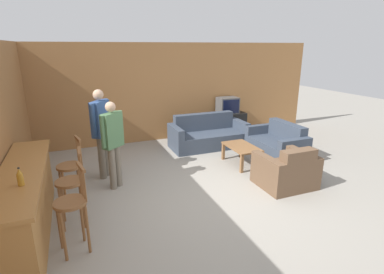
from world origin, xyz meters
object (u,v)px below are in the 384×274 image
object	(u,v)px
bottle	(20,177)
loveseat_right	(277,144)
armchair_near	(287,172)
person_by_counter	(113,140)
bar_chair_mid	(72,187)
person_by_window	(101,129)
bar_chair_near	(72,208)
bar_chair_far	(71,171)
tv_unit	(227,124)
tv	(228,105)
coffee_table	(242,149)
couch_far	(208,136)

from	to	relation	value
bottle	loveseat_right	bearing A→B (deg)	19.89
loveseat_right	armchair_near	bearing A→B (deg)	-121.25
bottle	person_by_counter	distance (m)	1.98
bar_chair_mid	person_by_window	world-z (taller)	person_by_window
bar_chair_near	bar_chair_far	distance (m)	1.24
bar_chair_mid	tv_unit	xyz separation A→B (m)	(4.25, 3.31, -0.28)
bar_chair_near	tv	size ratio (longest dim) A/B	1.98
coffee_table	tv_unit	world-z (taller)	tv_unit
tv	tv_unit	bearing A→B (deg)	90.00
bar_chair_far	tv	xyz separation A→B (m)	(4.25, 2.69, 0.28)
bar_chair_far	bar_chair_near	bearing A→B (deg)	-90.00
bar_chair_mid	person_by_counter	world-z (taller)	person_by_counter
loveseat_right	coffee_table	bearing A→B (deg)	-171.91
couch_far	person_by_counter	distance (m)	3.04
tv_unit	person_by_counter	size ratio (longest dim) A/B	0.67
couch_far	tv	bearing A→B (deg)	38.23
tv	person_by_window	xyz separation A→B (m)	(-3.66, -1.73, 0.11)
loveseat_right	bottle	bearing A→B (deg)	-160.11
loveseat_right	person_by_counter	size ratio (longest dim) A/B	0.91
bar_chair_near	coffee_table	distance (m)	3.88
bar_chair_mid	couch_far	distance (m)	4.16
bar_chair_far	coffee_table	xyz separation A→B (m)	(3.45, 0.52, -0.25)
person_by_counter	couch_far	bearing A→B (deg)	30.83
couch_far	coffee_table	distance (m)	1.41
bar_chair_mid	coffee_table	world-z (taller)	bar_chair_mid
bar_chair_near	bar_chair_far	size ratio (longest dim) A/B	1.00
person_by_window	loveseat_right	bearing A→B (deg)	-4.12
loveseat_right	bottle	size ratio (longest dim) A/B	6.58
bottle	person_by_counter	xyz separation A→B (m)	(1.24, 1.54, -0.15)
bar_chair_far	armchair_near	size ratio (longest dim) A/B	1.18
couch_far	person_by_window	bearing A→B (deg)	-160.21
bar_chair_near	bar_chair_mid	distance (m)	0.62
armchair_near	person_by_counter	world-z (taller)	person_by_counter
bottle	person_by_counter	size ratio (longest dim) A/B	0.14
tv_unit	bar_chair_far	bearing A→B (deg)	-147.65
bottle	bar_chair_mid	bearing A→B (deg)	45.96
bar_chair_mid	armchair_near	size ratio (longest dim) A/B	1.18
bar_chair_near	armchair_near	distance (m)	3.71
loveseat_right	bottle	distance (m)	5.40
tv_unit	coffee_table	bearing A→B (deg)	-110.12
bar_chair_near	couch_far	world-z (taller)	bar_chair_near
bar_chair_near	bar_chair_far	bearing A→B (deg)	90.00
armchair_near	bar_chair_far	bearing A→B (deg)	168.74
tv_unit	tv	distance (m)	0.55
bar_chair_near	person_by_window	bearing A→B (deg)	74.95
loveseat_right	tv_unit	world-z (taller)	loveseat_right
loveseat_right	tv	distance (m)	2.11
armchair_near	bottle	world-z (taller)	bottle
couch_far	bottle	size ratio (longest dim) A/B	8.78
loveseat_right	tv_unit	xyz separation A→B (m)	(-0.27, 2.02, 0.04)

